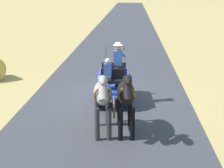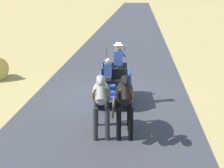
% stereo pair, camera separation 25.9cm
% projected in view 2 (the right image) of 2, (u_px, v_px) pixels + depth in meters
% --- Properties ---
extents(ground_plane, '(200.00, 200.00, 0.00)m').
position_uv_depth(ground_plane, '(111.00, 96.00, 13.96)').
color(ground_plane, tan).
extents(road_surface, '(6.73, 160.00, 0.01)m').
position_uv_depth(road_surface, '(111.00, 96.00, 13.96)').
color(road_surface, '#38383D').
rests_on(road_surface, ground).
extents(horse_drawn_carriage, '(1.55, 4.52, 2.50)m').
position_uv_depth(horse_drawn_carriage, '(115.00, 83.00, 13.09)').
color(horse_drawn_carriage, '#1E3899').
rests_on(horse_drawn_carriage, ground).
extents(horse_near_side, '(0.68, 2.14, 2.21)m').
position_uv_depth(horse_near_side, '(125.00, 95.00, 10.03)').
color(horse_near_side, black).
rests_on(horse_near_side, ground).
extents(horse_off_side, '(0.74, 2.14, 2.21)m').
position_uv_depth(horse_off_side, '(101.00, 95.00, 10.05)').
color(horse_off_side, gray).
rests_on(horse_off_side, ground).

